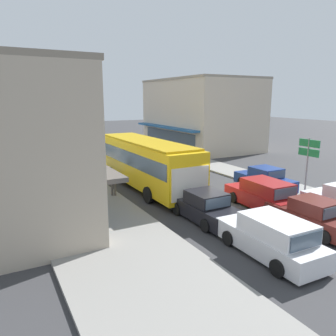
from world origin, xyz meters
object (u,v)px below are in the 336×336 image
at_px(pedestrian_with_handbag_near, 98,169).
at_px(traffic_light_downstreet, 68,130).
at_px(sedan_behind_bus_mid, 205,207).
at_px(wagon_adjacent_lane_lead, 263,195).
at_px(wagon_behind_bus_near, 271,238).
at_px(city_bus, 146,161).
at_px(sedan_queue_gap_filler, 313,216).
at_px(directional_road_sign, 308,153).
at_px(pedestrian_browsing_midblock, 113,180).
at_px(parked_sedan_kerb_second, 265,179).

bearing_deg(pedestrian_with_handbag_near, traffic_light_downstreet, 87.77).
bearing_deg(traffic_light_downstreet, sedan_behind_bus_mid, -84.28).
distance_m(wagon_adjacent_lane_lead, traffic_light_downstreet, 21.77).
relative_size(wagon_behind_bus_near, wagon_adjacent_lane_lead, 0.99).
bearing_deg(city_bus, wagon_behind_bus_near, -89.49).
xyz_separation_m(sedan_queue_gap_filler, wagon_adjacent_lane_lead, (0.26, 3.34, 0.08)).
bearing_deg(city_bus, directional_road_sign, -40.09).
bearing_deg(wagon_adjacent_lane_lead, pedestrian_with_handbag_near, 124.44).
bearing_deg(wagon_behind_bus_near, pedestrian_browsing_midblock, 105.16).
distance_m(city_bus, wagon_behind_bus_near, 11.10).
relative_size(city_bus, pedestrian_with_handbag_near, 6.67).
xyz_separation_m(city_bus, wagon_adjacent_lane_lead, (3.92, -6.75, -1.14)).
bearing_deg(wagon_behind_bus_near, pedestrian_with_handbag_near, 100.67).
relative_size(sedan_behind_bus_mid, wagon_adjacent_lane_lead, 0.92).
bearing_deg(traffic_light_downstreet, wagon_adjacent_lane_lead, -74.13).
xyz_separation_m(sedan_behind_bus_mid, pedestrian_with_handbag_near, (-2.54, 9.29, 0.40)).
xyz_separation_m(parked_sedan_kerb_second, pedestrian_with_handbag_near, (-9.25, 6.50, 0.40)).
bearing_deg(sedan_behind_bus_mid, directional_road_sign, 2.27).
bearing_deg(sedan_queue_gap_filler, sedan_behind_bus_mid, 136.94).
xyz_separation_m(sedan_behind_bus_mid, pedestrian_browsing_midblock, (-2.70, 5.75, 0.40)).
bearing_deg(directional_road_sign, city_bus, 139.91).
bearing_deg(wagon_adjacent_lane_lead, traffic_light_downstreet, 105.87).
xyz_separation_m(city_bus, pedestrian_with_handbag_near, (-2.46, 2.54, -0.81)).
xyz_separation_m(wagon_behind_bus_near, wagon_adjacent_lane_lead, (3.82, 4.28, 0.00)).
relative_size(sedan_queue_gap_filler, traffic_light_downstreet, 1.00).
distance_m(city_bus, pedestrian_with_handbag_near, 3.63).
bearing_deg(pedestrian_browsing_midblock, wagon_adjacent_lane_lead, -41.35).
bearing_deg(sedan_queue_gap_filler, traffic_light_downstreet, 103.19).
bearing_deg(sedan_queue_gap_filler, directional_road_sign, 42.29).
bearing_deg(pedestrian_with_handbag_near, wagon_behind_bus_near, -79.33).
relative_size(sedan_behind_bus_mid, sedan_queue_gap_filler, 1.00).
bearing_deg(directional_road_sign, sedan_queue_gap_filler, -137.71).
xyz_separation_m(wagon_adjacent_lane_lead, pedestrian_browsing_midblock, (-6.54, 5.75, 0.32)).
relative_size(wagon_adjacent_lane_lead, pedestrian_browsing_midblock, 2.81).
distance_m(wagon_behind_bus_near, pedestrian_with_handbag_near, 13.82).
bearing_deg(pedestrian_browsing_midblock, directional_road_sign, -27.92).
relative_size(wagon_behind_bus_near, directional_road_sign, 1.26).
bearing_deg(directional_road_sign, wagon_behind_bus_near, -148.80).
height_order(traffic_light_downstreet, directional_road_sign, traffic_light_downstreet).
bearing_deg(traffic_light_downstreet, pedestrian_browsing_midblock, -92.32).
xyz_separation_m(directional_road_sign, pedestrian_with_handbag_near, (-10.13, 8.99, -1.64)).
distance_m(sedan_behind_bus_mid, directional_road_sign, 7.86).
height_order(city_bus, pedestrian_with_handbag_near, city_bus).
xyz_separation_m(sedan_behind_bus_mid, sedan_queue_gap_filler, (3.58, -3.35, 0.00)).
height_order(city_bus, pedestrian_browsing_midblock, city_bus).
height_order(wagon_behind_bus_near, sedan_queue_gap_filler, wagon_behind_bus_near).
height_order(sedan_behind_bus_mid, traffic_light_downstreet, traffic_light_downstreet).
bearing_deg(pedestrian_with_handbag_near, sedan_queue_gap_filler, -64.17).
relative_size(sedan_behind_bus_mid, pedestrian_with_handbag_near, 2.58).
bearing_deg(wagon_behind_bus_near, sedan_queue_gap_filler, 14.77).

